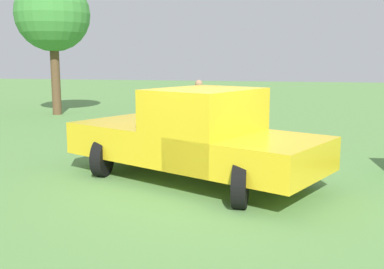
# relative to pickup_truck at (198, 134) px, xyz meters

# --- Properties ---
(ground_plane) EXTENTS (80.00, 80.00, 0.00)m
(ground_plane) POSITION_rel_pickup_truck_xyz_m (0.52, 0.34, -0.92)
(ground_plane) COLOR #5B8C47
(pickup_truck) EXTENTS (3.97, 5.42, 1.79)m
(pickup_truck) POSITION_rel_pickup_truck_xyz_m (0.00, 0.00, 0.00)
(pickup_truck) COLOR black
(pickup_truck) RESTS_ON ground_plane
(person_bystander) EXTENTS (0.35, 0.35, 1.71)m
(person_bystander) POSITION_rel_pickup_truck_xyz_m (-5.05, -1.00, 0.05)
(person_bystander) COLOR black
(person_bystander) RESTS_ON ground_plane
(tree_far_center) EXTENTS (3.03, 3.03, 5.65)m
(tree_far_center) POSITION_rel_pickup_truck_xyz_m (-9.17, -7.94, 3.17)
(tree_far_center) COLOR brown
(tree_far_center) RESTS_ON ground_plane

